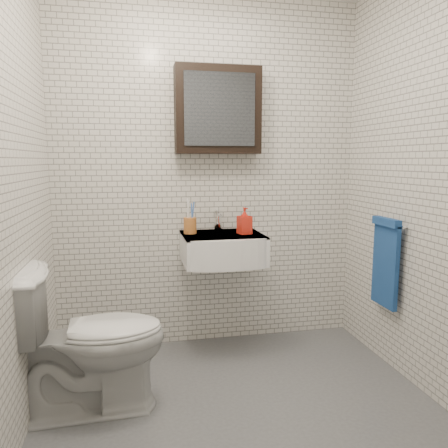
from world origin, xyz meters
name	(u,v)px	position (x,y,z in m)	size (l,w,h in m)	color
ground	(242,410)	(0.00, 0.00, 0.01)	(2.20, 2.00, 0.01)	#4C4E53
room_shell	(243,138)	(0.00, 0.00, 1.47)	(2.22, 2.02, 2.51)	silver
washbasin	(223,248)	(0.05, 0.73, 0.76)	(0.55, 0.50, 0.20)	white
faucet	(218,221)	(0.05, 0.93, 0.92)	(0.06, 0.20, 0.15)	silver
mirror_cabinet	(218,110)	(0.05, 0.93, 1.70)	(0.60, 0.15, 0.60)	black
towel_rail	(386,259)	(1.04, 0.35, 0.72)	(0.09, 0.30, 0.58)	silver
toothbrush_cup	(190,225)	(-0.16, 0.84, 0.91)	(0.12, 0.12, 0.24)	#B3672C
soap_bottle	(245,221)	(0.20, 0.75, 0.94)	(0.08, 0.08, 0.18)	orange
toilet	(89,339)	(-0.80, 0.19, 0.41)	(0.46, 0.80, 0.81)	silver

